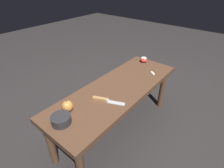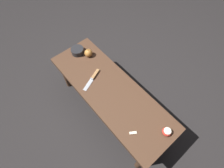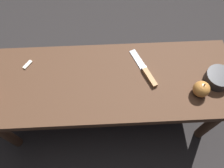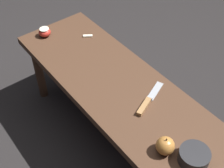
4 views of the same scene
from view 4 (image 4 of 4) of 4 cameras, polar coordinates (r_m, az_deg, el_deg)
ground_plane at (r=1.88m, az=0.53°, el=-9.76°), size 8.00×8.00×0.00m
wooden_bench at (r=1.56m, az=0.63°, el=-1.30°), size 1.25×0.43×0.46m
knife at (r=1.43m, az=6.51°, el=-3.29°), size 0.12×0.23×0.02m
apple_whole at (r=1.26m, az=9.71°, el=-11.07°), size 0.08×0.08×0.09m
apple_cut at (r=1.83m, az=-12.20°, el=9.27°), size 0.07×0.07×0.05m
apple_slice_near_knife at (r=1.81m, az=-4.46°, el=8.76°), size 0.05×0.05×0.01m
bowl at (r=1.27m, az=14.77°, el=-12.67°), size 0.12×0.12×0.05m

